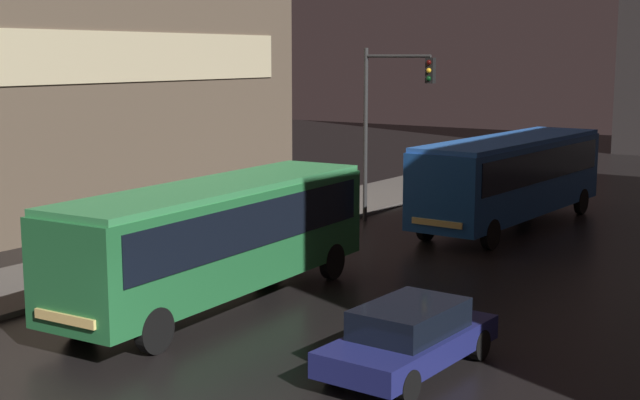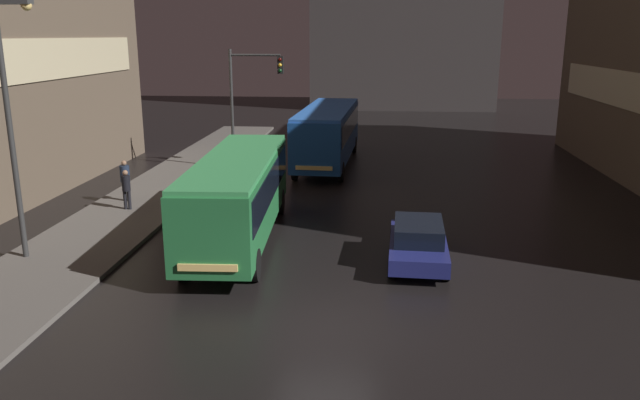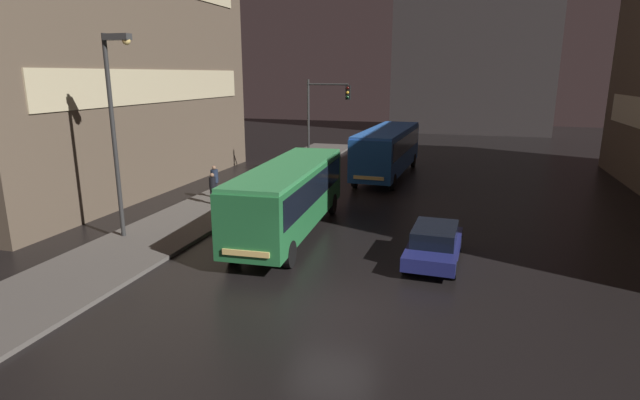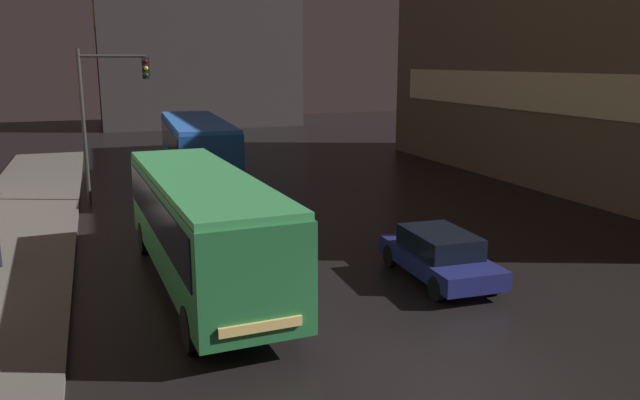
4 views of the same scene
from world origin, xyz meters
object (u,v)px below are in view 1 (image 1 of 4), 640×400
Objects in this scene: bus_far at (511,172)px; car_taxi at (409,337)px; pedestrian_mid at (154,219)px; bus_near at (219,230)px; traffic_light_main at (388,107)px; pedestrian_near at (169,208)px.

bus_far is 2.55× the size of car_taxi.
bus_near is at bearing 115.34° from pedestrian_mid.
bus_far is 6.68× the size of pedestrian_mid.
car_taxi is at bearing 162.74° from bus_near.
pedestrian_mid is (-7.50, -10.67, -0.89)m from bus_far.
pedestrian_mid is at bearing 57.27° from bus_far.
bus_far is at bearing -101.26° from bus_near.
bus_near is 1.60× the size of traffic_light_main.
pedestrian_near is (-12.27, 6.15, 0.52)m from car_taxi.
bus_near is 14.05m from bus_far.
pedestrian_near is 8.91m from traffic_light_main.
bus_near is at bearing -96.53° from pedestrian_near.
bus_far is 12.38m from pedestrian_near.
bus_far is at bearing -10.29° from pedestrian_near.
pedestrian_near reaches higher than pedestrian_mid.
bus_near is at bearing -80.49° from traffic_light_main.
pedestrian_near is (-8.07, -9.35, -0.78)m from bus_far.
bus_near is 7.58m from pedestrian_near.
pedestrian_mid is at bearing -20.28° from car_taxi.
car_taxi is at bearing -58.57° from traffic_light_main.
pedestrian_mid is 9.84m from traffic_light_main.
car_taxi is 13.73m from pedestrian_near.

